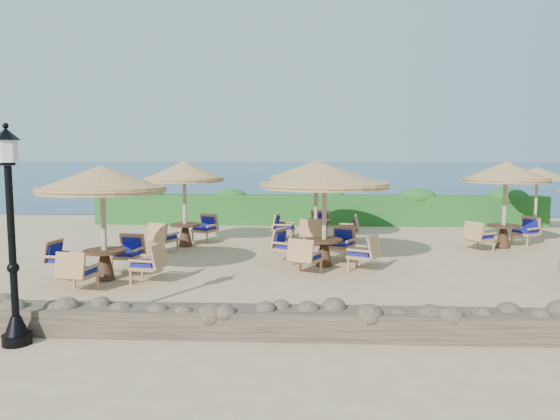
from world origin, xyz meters
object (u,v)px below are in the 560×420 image
object	(u,v)px
cafe_set_4	(316,184)
lamp_post	(12,245)
cafe_set_3	(184,184)
cafe_set_5	(506,184)
cafe_set_1	(325,191)
extra_parasol	(537,173)
cafe_set_0	(103,200)

from	to	relation	value
cafe_set_4	lamp_post	bearing A→B (deg)	-115.37
lamp_post	cafe_set_3	xyz separation A→B (m)	(0.63, 8.73, 0.39)
cafe_set_5	lamp_post	bearing A→B (deg)	-139.24
cafe_set_1	cafe_set_3	bearing A→B (deg)	147.39
extra_parasol	lamp_post	bearing A→B (deg)	-136.40
lamp_post	extra_parasol	world-z (taller)	lamp_post
cafe_set_1	cafe_set_5	xyz separation A→B (m)	(5.57, 3.00, 0.03)
extra_parasol	cafe_set_4	bearing A→B (deg)	-165.21
cafe_set_1	cafe_set_5	distance (m)	6.33
cafe_set_0	extra_parasol	bearing A→B (deg)	31.37
extra_parasol	cafe_set_5	size ratio (longest dim) A/B	0.88
extra_parasol	cafe_set_1	bearing A→B (deg)	-142.18
cafe_set_5	extra_parasol	bearing A→B (deg)	54.31
extra_parasol	cafe_set_3	distance (m)	12.42
cafe_set_3	cafe_set_5	world-z (taller)	same
extra_parasol	cafe_set_0	bearing A→B (deg)	-148.63
cafe_set_1	cafe_set_3	distance (m)	5.05
cafe_set_0	cafe_set_1	size ratio (longest dim) A/B	0.87
cafe_set_0	cafe_set_5	bearing A→B (deg)	24.31
lamp_post	extra_parasol	bearing A→B (deg)	43.60
extra_parasol	cafe_set_4	xyz separation A→B (m)	(-7.90, -2.09, -0.28)
extra_parasol	cafe_set_5	distance (m)	3.69
cafe_set_0	cafe_set_5	world-z (taller)	same
cafe_set_4	cafe_set_5	distance (m)	5.82
cafe_set_1	cafe_set_3	xyz separation A→B (m)	(-4.25, 2.72, 0.00)
extra_parasol	cafe_set_1	xyz separation A→B (m)	(-7.72, -5.99, -0.23)
cafe_set_0	cafe_set_5	xyz separation A→B (m)	(10.65, 4.81, 0.11)
cafe_set_4	cafe_set_5	size ratio (longest dim) A/B	1.13
cafe_set_1	cafe_set_3	world-z (taller)	same
cafe_set_4	cafe_set_0	bearing A→B (deg)	-130.61
cafe_set_5	cafe_set_4	bearing A→B (deg)	171.01
cafe_set_3	cafe_set_5	xyz separation A→B (m)	(9.82, 0.28, 0.02)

